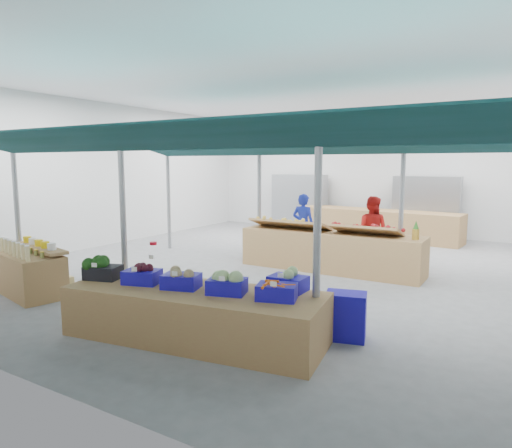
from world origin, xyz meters
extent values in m
plane|color=slate|center=(0.00, 0.00, 0.00)|extent=(13.00, 13.00, 0.00)
plane|color=silver|center=(0.00, 0.00, 4.20)|extent=(13.00, 13.00, 0.00)
plane|color=silver|center=(0.00, 6.50, 2.10)|extent=(12.00, 0.00, 12.00)
plane|color=silver|center=(-6.00, 0.00, 2.10)|extent=(0.00, 13.00, 13.00)
cylinder|color=gray|center=(-4.00, -4.00, 1.50)|extent=(0.10, 0.10, 3.00)
cylinder|color=gray|center=(-4.00, 0.50, 1.50)|extent=(0.10, 0.10, 3.00)
cylinder|color=gray|center=(-1.00, -4.00, 1.50)|extent=(0.10, 0.10, 3.00)
cylinder|color=gray|center=(-1.00, 0.50, 1.50)|extent=(0.10, 0.10, 3.00)
cylinder|color=gray|center=(2.50, -4.00, 1.50)|extent=(0.10, 0.10, 3.00)
cylinder|color=gray|center=(2.50, 0.50, 1.50)|extent=(0.10, 0.10, 3.00)
cylinder|color=gray|center=(0.75, -4.00, 2.85)|extent=(10.00, 0.06, 0.06)
cylinder|color=gray|center=(0.75, 0.50, 2.85)|extent=(10.00, 0.06, 0.06)
cube|color=#0B2F2C|center=(0.75, -4.65, 2.78)|extent=(9.50, 1.28, 0.30)
cube|color=#0B2F2C|center=(0.75, -3.35, 2.78)|extent=(9.50, 1.28, 0.30)
cube|color=#0B2F2C|center=(0.75, -0.15, 2.78)|extent=(9.50, 1.28, 0.30)
cube|color=#0B2F2C|center=(0.75, 1.15, 2.78)|extent=(9.50, 1.28, 0.30)
cube|color=#B23F33|center=(-2.50, 6.00, 1.00)|extent=(2.00, 0.50, 2.00)
cube|color=#B23F33|center=(2.00, 6.00, 1.00)|extent=(2.00, 0.50, 2.00)
cube|color=#986942|center=(-3.12, -4.40, 0.39)|extent=(1.87, 1.14, 0.77)
cube|color=#997247|center=(-3.06, -4.17, 0.85)|extent=(1.77, 0.72, 0.06)
cube|color=#986942|center=(0.92, -4.55, 0.35)|extent=(3.77, 1.73, 0.71)
cube|color=#986942|center=(1.01, 0.29, 0.44)|extent=(4.14, 0.99, 0.89)
cube|color=#986942|center=(0.66, 5.31, 0.47)|extent=(5.28, 1.56, 0.94)
cube|color=#160EA1|center=(2.72, -3.47, 0.33)|extent=(0.63, 0.51, 0.66)
imported|color=#172598|center=(-0.19, 1.39, 0.83)|extent=(0.60, 0.40, 1.65)
imported|color=red|center=(1.61, 1.39, 0.83)|extent=(0.81, 0.63, 1.65)
cube|color=black|center=(-0.62, -4.78, 0.81)|extent=(0.58, 0.48, 0.20)
cube|color=white|center=(-0.56, -4.99, 0.97)|extent=(0.08, 0.03, 0.06)
cube|color=#160EA1|center=(0.08, -4.68, 0.81)|extent=(0.58, 0.48, 0.20)
cube|color=white|center=(0.14, -4.89, 0.97)|extent=(0.08, 0.03, 0.06)
cube|color=#160EA1|center=(0.72, -4.58, 0.81)|extent=(0.58, 0.48, 0.20)
cube|color=white|center=(0.79, -4.79, 0.97)|extent=(0.08, 0.03, 0.06)
cube|color=#160EA1|center=(1.42, -4.48, 0.81)|extent=(0.58, 0.48, 0.20)
cube|color=white|center=(1.49, -4.69, 0.97)|extent=(0.08, 0.03, 0.06)
cube|color=#160EA1|center=(2.12, -4.37, 0.81)|extent=(0.58, 0.48, 0.20)
cube|color=white|center=(2.18, -4.58, 0.97)|extent=(0.08, 0.03, 0.06)
sphere|color=brown|center=(-0.75, -4.93, 0.95)|extent=(0.09, 0.09, 0.09)
sphere|color=brown|center=(-0.80, -4.95, 0.99)|extent=(0.06, 0.06, 0.06)
cylinder|color=red|center=(-0.55, -3.77, 1.10)|extent=(0.12, 0.12, 0.05)
cube|color=white|center=(-0.55, -3.83, 0.88)|extent=(0.10, 0.01, 0.07)
cube|color=#997247|center=(0.02, 0.20, 1.01)|extent=(1.90, 0.69, 0.26)
cube|color=#997247|center=(1.84, 0.19, 1.01)|extent=(1.50, 0.69, 0.26)
cylinder|color=#8C6019|center=(2.88, 0.19, 1.00)|extent=(0.14, 0.14, 0.22)
cone|color=#26661E|center=(2.88, 0.19, 1.19)|extent=(0.12, 0.12, 0.18)
cube|color=#160EA1|center=(2.05, -3.92, 0.81)|extent=(0.50, 0.35, 0.20)
cube|color=white|center=(2.05, -4.14, 0.97)|extent=(0.08, 0.01, 0.06)
camera|label=1|loc=(4.78, -9.35, 2.43)|focal=32.00mm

